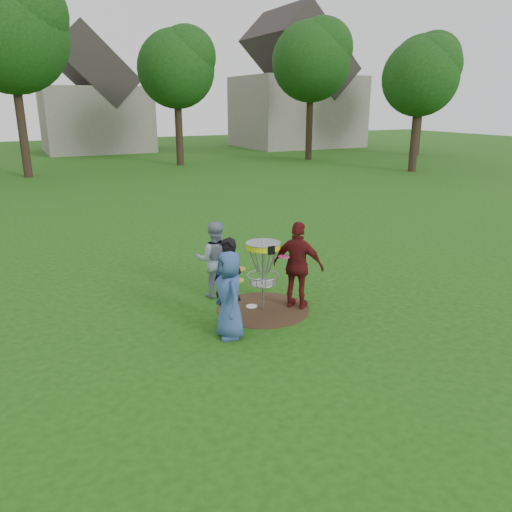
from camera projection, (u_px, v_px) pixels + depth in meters
name	position (u px, v px, depth m)	size (l,w,h in m)	color
ground	(263.00, 309.00, 9.66)	(100.00, 100.00, 0.00)	#19470F
dirt_patch	(263.00, 309.00, 9.66)	(1.80, 1.80, 0.01)	#47331E
player_blue	(229.00, 295.00, 8.34)	(0.74, 0.48, 1.52)	#314F87
player_black	(228.00, 282.00, 8.81)	(0.58, 0.38, 1.60)	black
player_grey	(215.00, 259.00, 10.11)	(0.77, 0.60, 1.58)	gray
player_maroon	(298.00, 266.00, 9.51)	(1.00, 0.42, 1.71)	#571314
disc_on_grass	(252.00, 306.00, 9.78)	(0.22, 0.22, 0.02)	white
disc_golf_basket	(263.00, 259.00, 9.36)	(0.66, 0.67, 1.38)	#9EA0A5
held_discs	(246.00, 264.00, 9.20)	(1.41, 1.65, 0.14)	gold
tree_row	(86.00, 54.00, 25.66)	(51.20, 17.42, 9.90)	#38281C
house_row	(122.00, 98.00, 38.72)	(44.50, 10.65, 11.62)	gray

